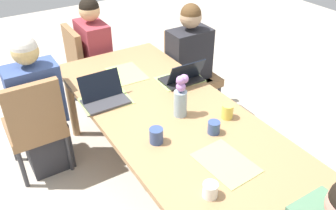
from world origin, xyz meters
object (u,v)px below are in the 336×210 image
(chair_head_right_left_mid, at_px, (87,64))
(laptop_far_left_near, at_px, (104,97))
(chair_near_left_far, at_px, (189,69))
(person_far_left_near, at_px, (40,113))
(flower_vase, at_px, (181,96))
(coffee_mug_near_right, at_px, (156,136))
(coffee_mug_centre_left, at_px, (210,190))
(coffee_mug_centre_right, at_px, (227,111))
(chair_far_left_near, at_px, (35,123))
(dining_table, at_px, (168,119))
(coffee_mug_near_left, at_px, (214,127))
(laptop_near_left_far, at_px, (183,77))
(person_head_right_left_mid, at_px, (95,63))
(person_near_left_far, at_px, (189,71))

(chair_head_right_left_mid, relative_size, laptop_far_left_near, 2.81)
(chair_near_left_far, bearing_deg, person_far_left_near, 91.62)
(flower_vase, xyz_separation_m, coffee_mug_near_right, (-0.17, 0.30, -0.10))
(chair_head_right_left_mid, xyz_separation_m, laptop_far_left_near, (-1.12, 0.26, 0.28))
(laptop_far_left_near, bearing_deg, coffee_mug_near_right, -171.72)
(coffee_mug_centre_left, distance_m, coffee_mug_centre_right, 0.74)
(chair_far_left_near, bearing_deg, dining_table, -131.65)
(dining_table, bearing_deg, chair_near_left_far, -42.85)
(dining_table, bearing_deg, chair_head_right_left_mid, 3.06)
(dining_table, relative_size, coffee_mug_centre_right, 22.31)
(coffee_mug_near_left, height_order, coffee_mug_centre_left, same)
(coffee_mug_centre_left, bearing_deg, person_far_left_near, 17.75)
(dining_table, xyz_separation_m, chair_far_left_near, (0.71, 0.80, -0.17))
(chair_near_left_far, relative_size, coffee_mug_centre_right, 8.85)
(chair_head_right_left_mid, height_order, coffee_mug_centre_left, chair_head_right_left_mid)
(chair_near_left_far, distance_m, coffee_mug_near_right, 1.51)
(laptop_far_left_near, bearing_deg, laptop_near_left_far, -94.94)
(flower_vase, height_order, coffee_mug_centre_right, flower_vase)
(person_far_left_near, relative_size, flower_vase, 3.87)
(chair_far_left_near, distance_m, person_head_right_left_mid, 1.06)
(chair_far_left_near, xyz_separation_m, laptop_near_left_far, (-0.42, -1.12, 0.28))
(chair_head_right_left_mid, distance_m, flower_vase, 1.61)
(laptop_near_left_far, relative_size, coffee_mug_centre_left, 3.79)
(person_far_left_near, relative_size, coffee_mug_near_right, 11.88)
(chair_head_right_left_mid, bearing_deg, person_far_left_near, 136.07)
(person_head_right_left_mid, distance_m, person_near_left_far, 0.97)
(laptop_near_left_far, bearing_deg, flower_vase, 144.31)
(chair_far_left_near, distance_m, laptop_near_left_far, 1.23)
(person_near_left_far, height_order, laptop_far_left_near, person_near_left_far)
(coffee_mug_near_right, bearing_deg, coffee_mug_centre_left, -178.61)
(flower_vase, bearing_deg, chair_far_left_near, 46.80)
(chair_far_left_near, xyz_separation_m, person_near_left_far, (0.04, -1.51, 0.03))
(flower_vase, bearing_deg, laptop_near_left_far, -35.69)
(flower_vase, relative_size, laptop_near_left_far, 0.97)
(coffee_mug_centre_left, bearing_deg, laptop_near_left_far, -27.06)
(dining_table, height_order, person_head_right_left_mid, person_head_right_left_mid)
(dining_table, bearing_deg, coffee_mug_near_left, -162.33)
(person_head_right_left_mid, height_order, chair_near_left_far, person_head_right_left_mid)
(person_far_left_near, relative_size, person_head_right_left_mid, 1.00)
(laptop_near_left_far, bearing_deg, coffee_mug_near_left, 163.01)
(person_far_left_near, bearing_deg, laptop_near_left_far, -114.78)
(person_near_left_far, bearing_deg, person_head_right_left_mid, 47.26)
(laptop_far_left_near, bearing_deg, coffee_mug_near_left, -147.92)
(person_head_right_left_mid, height_order, flower_vase, person_head_right_left_mid)
(person_near_left_far, distance_m, flower_vase, 1.13)
(person_head_right_left_mid, bearing_deg, coffee_mug_centre_left, 174.05)
(person_head_right_left_mid, height_order, coffee_mug_centre_right, person_head_right_left_mid)
(person_near_left_far, xyz_separation_m, coffee_mug_near_right, (-1.01, 0.95, 0.26))
(coffee_mug_near_right, bearing_deg, laptop_far_left_near, 8.28)
(person_far_left_near, height_order, chair_near_left_far, person_far_left_near)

